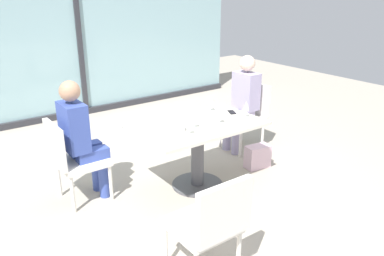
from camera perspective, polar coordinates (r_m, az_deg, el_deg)
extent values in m
plane|color=#A89E8E|center=(4.41, 0.78, -8.31)|extent=(12.00, 12.00, 0.00)
cube|color=#90B7BC|center=(6.75, -16.23, 13.06)|extent=(5.98, 0.03, 2.70)
cube|color=#2D2D33|center=(6.72, -16.13, 13.04)|extent=(0.08, 0.06, 2.70)
cube|color=#2D2D33|center=(6.99, -15.10, 2.44)|extent=(5.98, 0.10, 0.10)
cube|color=silver|center=(4.12, 0.82, 0.42)|extent=(1.34, 0.84, 0.04)
cylinder|color=#4C4C51|center=(4.25, 0.80, -4.21)|extent=(0.14, 0.14, 0.69)
cylinder|color=#4C4C51|center=(4.40, 0.78, -8.18)|extent=(0.56, 0.56, 0.02)
cube|color=silver|center=(5.23, 7.26, 1.28)|extent=(0.46, 0.46, 0.06)
cube|color=silver|center=(5.33, 9.34, 4.23)|extent=(0.05, 0.46, 0.42)
cylinder|color=silver|center=(5.32, 4.11, -0.85)|extent=(0.04, 0.04, 0.39)
cylinder|color=silver|center=(5.05, 7.04, -2.17)|extent=(0.04, 0.04, 0.39)
cylinder|color=silver|center=(5.57, 7.25, 0.03)|extent=(0.04, 0.04, 0.39)
cylinder|color=silver|center=(5.31, 10.20, -1.17)|extent=(0.04, 0.04, 0.39)
cube|color=silver|center=(4.13, -15.64, -4.66)|extent=(0.46, 0.46, 0.06)
cube|color=silver|center=(3.97, -19.30, -2.34)|extent=(0.05, 0.46, 0.42)
cylinder|color=silver|center=(4.13, -11.72, -7.81)|extent=(0.04, 0.04, 0.39)
cylinder|color=silver|center=(4.46, -13.92, -5.78)|extent=(0.04, 0.04, 0.39)
cylinder|color=silver|center=(4.01, -16.95, -9.25)|extent=(0.04, 0.04, 0.39)
cylinder|color=silver|center=(4.35, -18.79, -7.03)|extent=(0.04, 0.04, 0.39)
cube|color=silver|center=(3.01, 1.42, -13.89)|extent=(0.46, 0.46, 0.06)
cube|color=silver|center=(2.72, 4.76, -12.05)|extent=(0.46, 0.05, 0.42)
cylinder|color=silver|center=(3.37, 2.02, -14.37)|extent=(0.04, 0.04, 0.39)
cylinder|color=silver|center=(3.18, -3.89, -16.78)|extent=(0.04, 0.04, 0.39)
cylinder|color=silver|center=(3.13, 6.78, -17.65)|extent=(0.04, 0.04, 0.39)
cylinder|color=#9E93B7|center=(5.25, 5.09, -0.84)|extent=(0.11, 0.11, 0.45)
cube|color=#9E93B7|center=(5.22, 5.98, 2.26)|extent=(0.32, 0.13, 0.11)
cylinder|color=#9E93B7|center=(5.13, 6.42, -1.42)|extent=(0.11, 0.11, 0.45)
cube|color=#9E93B7|center=(5.09, 7.34, 1.74)|extent=(0.32, 0.13, 0.11)
cube|color=#9E93B7|center=(5.16, 7.85, 5.38)|extent=(0.20, 0.34, 0.48)
sphere|color=beige|center=(5.08, 8.05, 9.31)|extent=(0.20, 0.20, 0.20)
cylinder|color=#384C9E|center=(4.20, -12.69, -6.94)|extent=(0.11, 0.11, 0.45)
cube|color=#384C9E|center=(4.05, -14.23, -3.75)|extent=(0.32, 0.13, 0.11)
cylinder|color=#384C9E|center=(4.35, -13.67, -6.04)|extent=(0.11, 0.11, 0.45)
cube|color=#384C9E|center=(4.20, -15.19, -2.92)|extent=(0.32, 0.13, 0.11)
cube|color=#384C9E|center=(3.98, -16.82, 0.15)|extent=(0.20, 0.34, 0.48)
sphere|color=tan|center=(3.87, -17.35, 5.15)|extent=(0.20, 0.20, 0.20)
cylinder|color=silver|center=(3.81, -0.40, -0.94)|extent=(0.06, 0.06, 0.00)
cylinder|color=silver|center=(3.79, -0.40, -0.31)|extent=(0.01, 0.01, 0.08)
cone|color=silver|center=(3.76, -0.40, 0.98)|extent=(0.07, 0.07, 0.09)
cylinder|color=silver|center=(4.52, 2.72, 2.52)|extent=(0.06, 0.06, 0.00)
cylinder|color=silver|center=(4.51, 2.73, 3.06)|extent=(0.01, 0.01, 0.08)
cone|color=silver|center=(4.48, 2.75, 4.16)|extent=(0.07, 0.07, 0.09)
cylinder|color=silver|center=(4.33, 7.80, 1.53)|extent=(0.06, 0.06, 0.00)
cylinder|color=silver|center=(4.31, 7.83, 2.09)|extent=(0.01, 0.01, 0.08)
cone|color=silver|center=(4.29, 7.89, 3.24)|extent=(0.07, 0.07, 0.09)
cylinder|color=silver|center=(3.98, 0.33, 0.02)|extent=(0.06, 0.06, 0.00)
cylinder|color=silver|center=(3.96, 0.33, 0.63)|extent=(0.01, 0.01, 0.08)
cone|color=silver|center=(3.93, 0.33, 1.86)|extent=(0.07, 0.07, 0.09)
cylinder|color=silver|center=(4.12, 4.03, 0.71)|extent=(0.06, 0.06, 0.00)
cylinder|color=silver|center=(4.11, 4.04, 1.30)|extent=(0.01, 0.01, 0.08)
cone|color=silver|center=(4.08, 4.07, 2.49)|extent=(0.07, 0.07, 0.09)
cylinder|color=white|center=(3.88, -1.56, 0.16)|extent=(0.08, 0.08, 0.09)
cube|color=black|center=(4.48, 5.81, 2.30)|extent=(0.13, 0.16, 0.01)
cube|color=beige|center=(4.82, 9.51, -4.12)|extent=(0.32, 0.20, 0.28)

